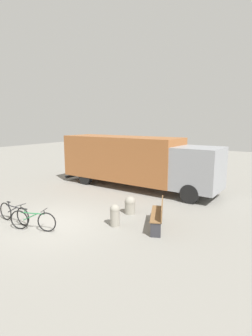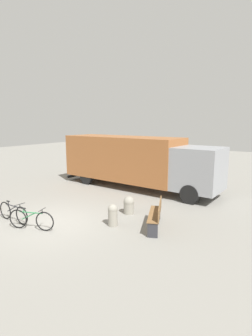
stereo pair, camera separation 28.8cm
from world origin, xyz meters
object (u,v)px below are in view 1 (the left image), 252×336
(delivery_truck, at_px, (134,160))
(bicycle_near, at_px, (14,213))
(bollard_near_bench, at_px, (115,214))
(park_bench, at_px, (159,213))
(bicycle_middle, at_px, (33,220))
(bollard_far_bench, at_px, (130,205))

(delivery_truck, distance_m, bicycle_near, 7.27)
(bicycle_near, bearing_deg, bollard_near_bench, 27.97)
(park_bench, height_order, bicycle_middle, park_bench)
(delivery_truck, relative_size, park_bench, 5.29)
(park_bench, relative_size, bollard_far_bench, 2.47)
(bicycle_middle, distance_m, bollard_near_bench, 2.89)
(bicycle_near, height_order, bollard_near_bench, bollard_near_bench)
(bicycle_near, relative_size, bicycle_middle, 1.06)
(bollard_near_bench, bearing_deg, delivery_truck, 113.24)
(delivery_truck, xyz_separation_m, bicycle_middle, (0.07, -7.17, -1.26))
(delivery_truck, xyz_separation_m, bicycle_near, (-1.13, -7.08, -1.26))
(bicycle_near, distance_m, bollard_far_bench, 4.51)
(bollard_near_bench, bearing_deg, bollard_far_bench, 98.60)
(bollard_far_bench, bearing_deg, bollard_near_bench, -81.40)
(park_bench, xyz_separation_m, bollard_near_bench, (-1.43, -0.71, -0.10))
(park_bench, distance_m, bicycle_near, 5.43)
(park_bench, bearing_deg, bollard_near_bench, 93.21)
(bollard_near_bench, bearing_deg, park_bench, 26.44)
(bicycle_middle, relative_size, bollard_near_bench, 2.03)
(bicycle_middle, relative_size, bollard_far_bench, 2.26)
(bicycle_middle, bearing_deg, park_bench, 15.13)
(bicycle_middle, bearing_deg, bicycle_near, 155.09)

